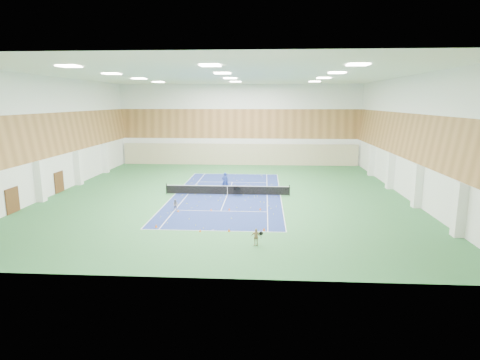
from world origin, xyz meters
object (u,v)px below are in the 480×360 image
tennis_net (227,189)px  child_apron (256,237)px  coach (225,181)px  ball_cart (237,191)px  child_court (176,205)px

tennis_net → child_apron: bearing=-77.4°
coach → ball_cart: (1.50, -2.79, -0.49)m
tennis_net → ball_cart: size_ratio=13.34×
child_apron → ball_cart: size_ratio=1.22×
coach → child_court: bearing=59.4°
child_apron → ball_cart: child_apron is taller
child_court → child_apron: size_ratio=0.86×
coach → child_court: size_ratio=1.94×
tennis_net → ball_cart: tennis_net is taller
ball_cart → child_court: bearing=-154.9°
tennis_net → child_apron: size_ratio=10.98×
child_court → child_apron: (7.31, -8.32, 0.08)m
tennis_net → coach: bearing=101.8°
child_court → ball_cart: 7.67m
child_court → coach: bearing=67.3°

